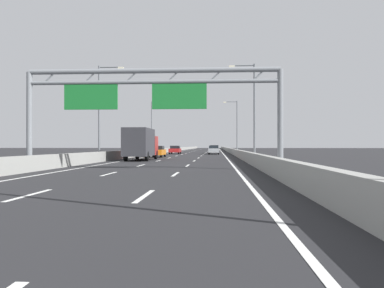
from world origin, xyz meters
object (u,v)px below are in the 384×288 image
object	(u,v)px
black_car	(214,149)
box_truck	(141,143)
silver_car	(214,150)
orange_car	(157,151)
streetlamp_left_far	(153,124)
streetlamp_right_far	(236,124)
red_car	(175,150)
sign_gantry	(148,93)
streetlamp_left_mid	(101,107)
streetlamp_right_mid	(252,106)

from	to	relation	value
black_car	box_truck	xyz separation A→B (m)	(-7.40, -37.27, 0.96)
silver_car	box_truck	distance (m)	28.37
orange_car	silver_car	world-z (taller)	silver_car
streetlamp_left_far	orange_car	world-z (taller)	streetlamp_left_far
black_car	box_truck	distance (m)	38.01
orange_car	streetlamp_left_far	bearing A→B (deg)	100.88
streetlamp_left_far	streetlamp_right_far	world-z (taller)	same
black_car	red_car	bearing A→B (deg)	-135.11
streetlamp_right_far	silver_car	xyz separation A→B (m)	(-3.91, -2.77, -4.62)
streetlamp_left_far	black_car	xyz separation A→B (m)	(11.06, 7.12, -4.60)
black_car	box_truck	size ratio (longest dim) A/B	0.57
orange_car	black_car	xyz separation A→B (m)	(7.34, 26.47, 0.04)
sign_gantry	silver_car	size ratio (longest dim) A/B	3.49
streetlamp_left_mid	streetlamp_left_far	xyz separation A→B (m)	(0.00, 31.79, 0.00)
streetlamp_left_mid	red_car	size ratio (longest dim) A/B	2.08
sign_gantry	streetlamp_right_mid	distance (m)	16.20
silver_car	streetlamp_right_mid	bearing A→B (deg)	-82.32
orange_car	black_car	distance (m)	27.47
silver_car	black_car	size ratio (longest dim) A/B	1.02
streetlamp_right_mid	box_truck	distance (m)	11.97
streetlamp_right_mid	streetlamp_left_mid	bearing A→B (deg)	180.00
box_truck	silver_car	bearing A→B (deg)	74.94
box_truck	black_car	bearing A→B (deg)	78.76
sign_gantry	silver_car	bearing A→B (deg)	84.97
streetlamp_left_mid	box_truck	size ratio (longest dim) A/B	1.20
orange_car	box_truck	xyz separation A→B (m)	(-0.07, -10.80, 1.00)
streetlamp_right_far	silver_car	distance (m)	6.66
sign_gantry	streetlamp_left_mid	size ratio (longest dim) A/B	1.70
streetlamp_left_far	red_car	size ratio (longest dim) A/B	2.08
streetlamp_right_mid	streetlamp_left_far	bearing A→B (deg)	115.16
red_car	box_truck	bearing A→B (deg)	-90.69
black_car	streetlamp_right_mid	bearing A→B (deg)	-84.31
streetlamp_right_mid	streetlamp_right_far	size ratio (longest dim) A/B	1.00
streetlamp_left_mid	red_car	xyz separation A→B (m)	(4.02, 31.90, -4.64)
black_car	box_truck	bearing A→B (deg)	-101.24
streetlamp_right_far	black_car	distance (m)	9.32
streetlamp_right_mid	red_car	xyz separation A→B (m)	(-10.91, 31.90, -4.64)
orange_car	box_truck	world-z (taller)	box_truck
streetlamp_left_far	orange_car	xyz separation A→B (m)	(3.72, -19.35, -4.64)
box_truck	streetlamp_right_mid	bearing A→B (deg)	-8.30
sign_gantry	streetlamp_right_far	xyz separation A→B (m)	(7.72, 46.02, 0.59)
streetlamp_right_mid	black_car	distance (m)	39.38
streetlamp_left_mid	streetlamp_right_far	bearing A→B (deg)	64.84
sign_gantry	box_truck	bearing A→B (deg)	102.64
streetlamp_right_far	red_car	xyz separation A→B (m)	(-10.91, 0.11, -4.64)
streetlamp_left_far	red_car	world-z (taller)	streetlamp_left_far
streetlamp_left_mid	streetlamp_left_far	world-z (taller)	same
streetlamp_right_far	orange_car	bearing A→B (deg)	-120.09
sign_gantry	silver_car	xyz separation A→B (m)	(3.81, 43.25, -4.03)
silver_car	black_car	world-z (taller)	black_car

